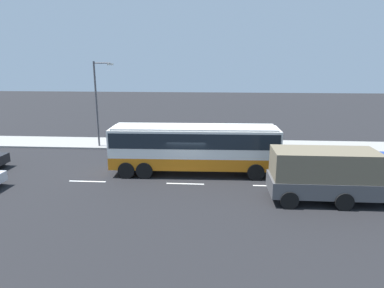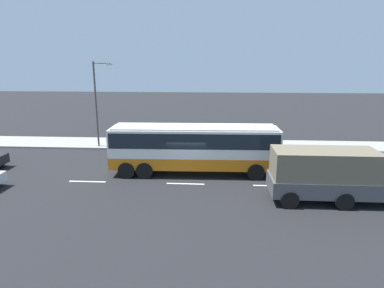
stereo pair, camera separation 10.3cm
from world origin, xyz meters
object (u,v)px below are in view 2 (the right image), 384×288
object	(u,v)px
cargo_truck	(340,174)
street_lamp	(98,99)
pedestrian_near_curb	(184,137)
coach_bus	(194,144)

from	to	relation	value
cargo_truck	street_lamp	bearing A→B (deg)	147.83
cargo_truck	pedestrian_near_curb	size ratio (longest dim) A/B	5.12
coach_bus	cargo_truck	xyz separation A→B (m)	(8.25, -4.22, -0.46)
pedestrian_near_curb	street_lamp	xyz separation A→B (m)	(-7.46, -0.13, 3.34)
coach_bus	pedestrian_near_curb	bearing A→B (deg)	99.72
coach_bus	pedestrian_near_curb	distance (m)	6.85
coach_bus	pedestrian_near_curb	world-z (taller)	coach_bus
cargo_truck	pedestrian_near_curb	distance (m)	14.47
cargo_truck	street_lamp	world-z (taller)	street_lamp
coach_bus	cargo_truck	bearing A→B (deg)	-28.46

